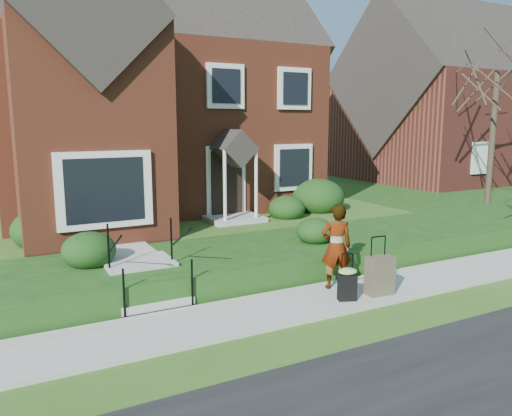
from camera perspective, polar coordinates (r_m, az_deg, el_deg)
ground at (r=9.98m, az=4.72°, el=-11.13°), size 120.00×120.00×0.00m
sidewalk at (r=9.96m, az=4.73°, el=-10.92°), size 60.00×1.60×0.08m
terrace at (r=21.06m, az=-1.99°, el=0.91°), size 44.00×20.00×0.60m
walkway at (r=13.41m, az=-16.20°, el=-3.20°), size 1.20×6.00×0.06m
main_house at (r=18.18m, az=-12.68°, el=14.96°), size 10.40×10.20×9.40m
neighbour_house at (r=28.29m, az=20.88°, el=12.62°), size 9.40×8.00×9.20m
front_steps at (r=10.48m, az=-12.60°, el=-7.56°), size 1.40×2.02×1.50m
foundation_shrubs at (r=14.26m, az=-3.28°, el=-0.10°), size 10.15×4.84×1.24m
woman at (r=10.62m, az=9.16°, el=-4.37°), size 0.77×0.65×1.81m
suitcase_black at (r=10.08m, az=10.40°, el=-8.35°), size 0.48×0.43×0.94m
suitcase_olive at (r=10.54m, az=13.97°, el=-7.47°), size 0.58×0.36×1.20m
tree_gap at (r=19.96m, az=25.99°, el=15.16°), size 5.16×5.16×7.37m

